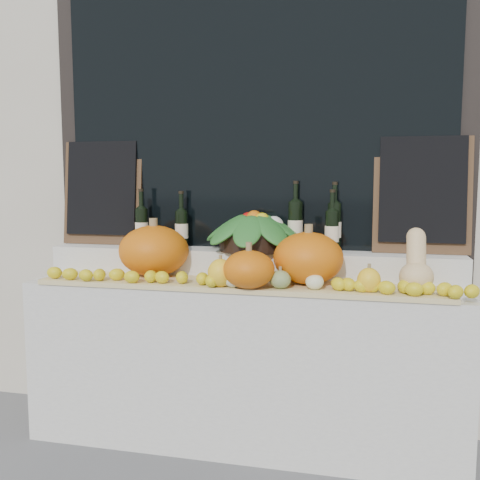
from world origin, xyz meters
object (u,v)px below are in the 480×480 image
Objects in this scene: pumpkin_right at (308,258)px; produce_bowl at (254,231)px; pumpkin_left at (154,251)px; butternut_squash at (416,266)px; wine_bottle_tall at (295,225)px.

produce_bowl reaches higher than pumpkin_right.
pumpkin_left is 0.85m from pumpkin_right.
produce_bowl is (-0.84, 0.27, 0.12)m from butternut_squash.
pumpkin_left is at bearing -162.40° from produce_bowl.
produce_bowl is (-0.32, 0.21, 0.11)m from pumpkin_right.
wine_bottle_tall reaches higher than pumpkin_right.
produce_bowl reaches higher than butternut_squash.
wine_bottle_tall is at bearing 16.78° from pumpkin_left.
pumpkin_left is 1.00× the size of wine_bottle_tall.
produce_bowl is at bearing -165.18° from wine_bottle_tall.
wine_bottle_tall is (-0.10, 0.26, 0.14)m from pumpkin_right.
pumpkin_right is 0.92× the size of wine_bottle_tall.
pumpkin_left is at bearing 175.83° from butternut_squash.
wine_bottle_tall reaches higher than produce_bowl.
pumpkin_left is 0.79m from wine_bottle_tall.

